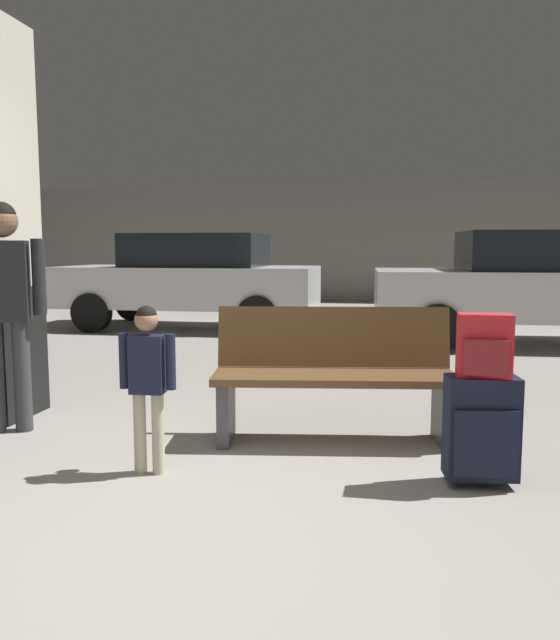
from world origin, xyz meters
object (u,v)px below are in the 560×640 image
(suitcase, at_px, (481,428))
(backpack_bright, at_px, (484,346))
(adult, at_px, (4,292))
(parked_car_near, at_px, (533,284))
(parked_car_far, at_px, (191,278))
(child, at_px, (147,371))
(bench, at_px, (334,375))

(suitcase, height_order, backpack_bright, backpack_bright)
(adult, xyz_separation_m, parked_car_near, (4.51, 4.96, -0.19))
(suitcase, relative_size, parked_car_near, 0.14)
(parked_car_far, bearing_deg, parked_car_near, -9.63)
(child, xyz_separation_m, parked_car_near, (3.24, 5.58, 0.21))
(backpack_bright, distance_m, child, 1.86)
(child, height_order, parked_car_near, parked_car_near)
(adult, height_order, parked_car_near, adult)
(parked_car_far, relative_size, parked_car_near, 0.98)
(child, height_order, adult, adult)
(child, relative_size, adult, 0.60)
(backpack_bright, height_order, parked_car_near, parked_car_near)
(child, bearing_deg, backpack_bright, 4.11)
(suitcase, bearing_deg, backpack_bright, -151.20)
(backpack_bright, xyz_separation_m, parked_car_far, (-3.68, 6.30, 0.03))
(child, distance_m, adult, 1.47)
(adult, bearing_deg, child, -25.72)
(bench, distance_m, child, 1.30)
(child, distance_m, parked_car_near, 6.45)
(parked_car_far, height_order, parked_car_near, same)
(adult, bearing_deg, suitcase, -8.76)
(suitcase, bearing_deg, parked_car_far, 120.27)
(bench, xyz_separation_m, suitcase, (0.87, -0.70, -0.12))
(child, xyz_separation_m, adult, (-1.28, 0.62, 0.39))
(parked_car_far, bearing_deg, child, -74.15)
(bench, bearing_deg, adult, -174.52)
(bench, height_order, adult, adult)
(bench, xyz_separation_m, parked_car_near, (2.25, 4.74, 0.36))
(child, height_order, parked_car_far, parked_car_far)
(suitcase, relative_size, backpack_bright, 1.78)
(backpack_bright, relative_size, parked_car_near, 0.08)
(bench, height_order, backpack_bright, backpack_bright)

